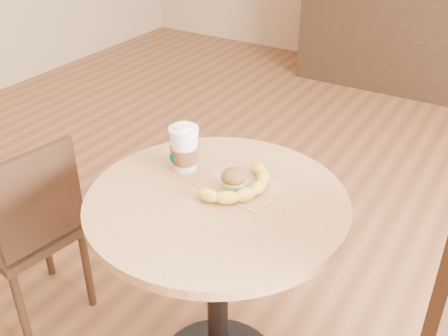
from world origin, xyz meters
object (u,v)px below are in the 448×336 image
coffee_cup (184,150)px  banana (242,184)px  cafe_table (217,249)px  chair_left (31,229)px  muffin (234,180)px

coffee_cup → banana: bearing=16.8°
cafe_table → coffee_cup: (-0.17, 0.09, 0.26)m
cafe_table → coffee_cup: coffee_cup is taller
chair_left → banana: (0.77, 0.20, 0.34)m
chair_left → banana: 0.87m
coffee_cup → muffin: 0.20m
coffee_cup → muffin: coffee_cup is taller
chair_left → muffin: (0.75, 0.18, 0.36)m
cafe_table → coffee_cup: size_ratio=4.97×
chair_left → banana: bearing=112.9°
cafe_table → chair_left: 0.75m
muffin → banana: size_ratio=0.28×
cafe_table → chair_left: chair_left is taller
cafe_table → chair_left: (-0.73, -0.13, -0.13)m
coffee_cup → muffin: (0.19, -0.03, -0.03)m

